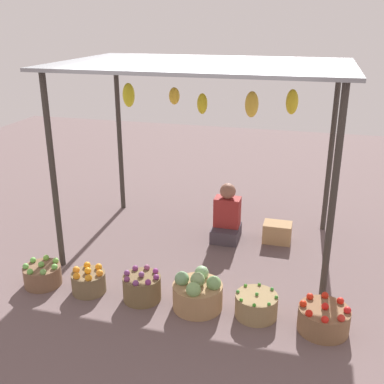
# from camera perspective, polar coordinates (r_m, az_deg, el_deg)

# --- Properties ---
(ground_plane) EXTENTS (14.00, 14.00, 0.00)m
(ground_plane) POSITION_cam_1_polar(r_m,az_deg,el_deg) (6.19, 1.33, -6.52)
(ground_plane) COLOR #665454
(market_stall_structure) EXTENTS (3.35, 2.17, 2.34)m
(market_stall_structure) POSITION_cam_1_polar(r_m,az_deg,el_deg) (5.56, 1.56, 13.54)
(market_stall_structure) COLOR #38332D
(market_stall_structure) RESTS_ON ground
(vendor_person) EXTENTS (0.36, 0.44, 0.78)m
(vendor_person) POSITION_cam_1_polar(r_m,az_deg,el_deg) (6.27, 4.27, -3.18)
(vendor_person) COLOR #413942
(vendor_person) RESTS_ON ground
(basket_green_apples) EXTENTS (0.41, 0.41, 0.28)m
(basket_green_apples) POSITION_cam_1_polar(r_m,az_deg,el_deg) (5.55, -17.81, -9.60)
(basket_green_apples) COLOR brown
(basket_green_apples) RESTS_ON ground
(basket_oranges) EXTENTS (0.37, 0.37, 0.29)m
(basket_oranges) POSITION_cam_1_polar(r_m,az_deg,el_deg) (5.29, -12.52, -10.61)
(basket_oranges) COLOR brown
(basket_oranges) RESTS_ON ground
(basket_purple_onions) EXTENTS (0.40, 0.40, 0.33)m
(basket_purple_onions) POSITION_cam_1_polar(r_m,az_deg,el_deg) (5.07, -6.14, -11.48)
(basket_purple_onions) COLOR brown
(basket_purple_onions) RESTS_ON ground
(basket_cabbages) EXTENTS (0.51, 0.51, 0.40)m
(basket_cabbages) POSITION_cam_1_polar(r_m,az_deg,el_deg) (4.89, 0.69, -12.24)
(basket_cabbages) COLOR #A37D53
(basket_cabbages) RESTS_ON ground
(basket_green_chilies) EXTENTS (0.43, 0.43, 0.27)m
(basket_green_chilies) POSITION_cam_1_polar(r_m,az_deg,el_deg) (4.85, 7.86, -13.55)
(basket_green_chilies) COLOR #927950
(basket_green_chilies) RESTS_ON ground
(basket_red_tomatoes) EXTENTS (0.49, 0.49, 0.30)m
(basket_red_tomatoes) POSITION_cam_1_polar(r_m,az_deg,el_deg) (4.78, 15.79, -14.68)
(basket_red_tomatoes) COLOR brown
(basket_red_tomatoes) RESTS_ON ground
(wooden_crate_near_vendor) EXTENTS (0.37, 0.27, 0.26)m
(wooden_crate_near_vendor) POSITION_cam_1_polar(r_m,az_deg,el_deg) (6.33, 10.38, -4.88)
(wooden_crate_near_vendor) COLOR #AA8256
(wooden_crate_near_vendor) RESTS_ON ground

